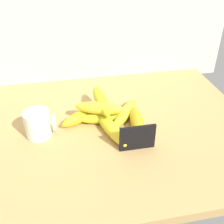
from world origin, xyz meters
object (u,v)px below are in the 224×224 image
at_px(chalkboard_sign, 137,139).
at_px(banana_5, 111,128).
at_px(banana_0, 83,116).
at_px(banana_3, 125,113).
at_px(banana_1, 137,121).
at_px(banana_6, 100,108).
at_px(banana_2, 101,118).
at_px(banana_7, 101,101).
at_px(coffee_mug, 38,125).
at_px(banana_4, 102,111).

distance_m(chalkboard_sign, banana_5, 0.11).
height_order(banana_0, banana_3, banana_0).
xyz_separation_m(chalkboard_sign, banana_1, (0.03, 0.11, -0.02)).
bearing_deg(banana_6, banana_2, -2.82).
distance_m(banana_3, banana_6, 0.10).
height_order(banana_1, banana_7, banana_7).
bearing_deg(banana_2, banana_3, 8.07).
height_order(banana_2, banana_3, same).
height_order(coffee_mug, banana_5, coffee_mug).
distance_m(banana_1, banana_6, 0.13).
xyz_separation_m(coffee_mug, banana_2, (0.21, 0.03, -0.02)).
bearing_deg(banana_5, banana_4, 94.82).
relative_size(banana_0, banana_2, 1.13).
distance_m(chalkboard_sign, banana_4, 0.21).
bearing_deg(banana_7, banana_3, -23.59).
relative_size(chalkboard_sign, banana_1, 0.64).
xyz_separation_m(banana_2, banana_7, (0.01, 0.05, 0.04)).
distance_m(coffee_mug, banana_1, 0.32).
xyz_separation_m(banana_2, banana_4, (0.01, 0.04, 0.00)).
xyz_separation_m(banana_5, banana_6, (-0.02, 0.07, 0.04)).
xyz_separation_m(chalkboard_sign, banana_3, (0.00, 0.17, -0.02)).
bearing_deg(banana_4, banana_0, -166.41).
bearing_deg(banana_1, banana_6, 158.64).
xyz_separation_m(banana_0, banana_4, (0.07, 0.02, -0.00)).
height_order(banana_2, banana_6, banana_6).
xyz_separation_m(banana_5, banana_7, (-0.01, 0.11, 0.04)).
bearing_deg(banana_3, banana_5, -130.38).
bearing_deg(banana_5, banana_7, 95.89).
bearing_deg(banana_0, banana_6, -24.12).
distance_m(banana_0, banana_7, 0.08).
bearing_deg(banana_3, banana_2, -171.93).
distance_m(banana_1, banana_3, 0.06).
relative_size(coffee_mug, banana_7, 0.48).
relative_size(banana_0, banana_7, 0.86).
xyz_separation_m(banana_3, banana_5, (-0.07, -0.08, 0.00)).
height_order(coffee_mug, banana_1, coffee_mug).
relative_size(chalkboard_sign, banana_0, 0.64).
relative_size(chalkboard_sign, banana_3, 0.55).
bearing_deg(banana_3, chalkboard_sign, -90.93).
distance_m(banana_0, banana_6, 0.07).
distance_m(banana_0, banana_1, 0.19).
height_order(chalkboard_sign, banana_1, chalkboard_sign).
height_order(chalkboard_sign, banana_0, chalkboard_sign).
relative_size(banana_4, banana_6, 0.90).
height_order(banana_0, banana_4, banana_0).
distance_m(banana_0, banana_3, 0.15).
distance_m(banana_5, banana_6, 0.08).
relative_size(chalkboard_sign, banana_5, 0.54).
relative_size(coffee_mug, banana_5, 0.48).
relative_size(coffee_mug, banana_1, 0.56).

